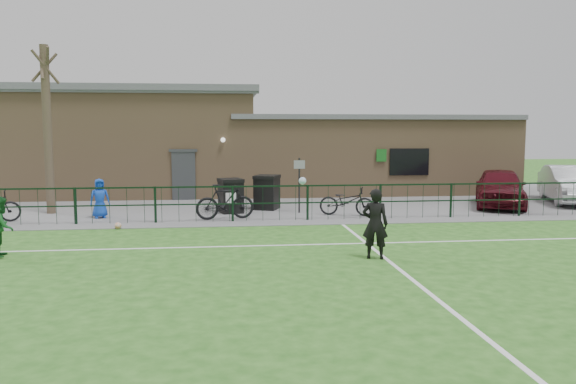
{
  "coord_description": "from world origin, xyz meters",
  "views": [
    {
      "loc": [
        -1.75,
        -10.42,
        3.01
      ],
      "look_at": [
        0.0,
        5.0,
        1.3
      ],
      "focal_mm": 35.0,
      "sensor_mm": 36.0,
      "label": 1
    }
  ],
  "objects": [
    {
      "name": "ground",
      "position": [
        0.0,
        0.0,
        0.0
      ],
      "size": [
        90.0,
        90.0,
        0.0
      ],
      "primitive_type": "plane",
      "color": "#265B1B",
      "rests_on": "ground"
    },
    {
      "name": "paving_strip",
      "position": [
        0.0,
        13.5,
        0.01
      ],
      "size": [
        34.0,
        13.0,
        0.02
      ],
      "primitive_type": "cube",
      "color": "slate",
      "rests_on": "ground"
    },
    {
      "name": "pitch_line_touch",
      "position": [
        0.0,
        7.8,
        0.0
      ],
      "size": [
        28.0,
        0.1,
        0.01
      ],
      "primitive_type": "cube",
      "color": "white",
      "rests_on": "ground"
    },
    {
      "name": "pitch_line_mid",
      "position": [
        0.0,
        4.0,
        0.0
      ],
      "size": [
        28.0,
        0.1,
        0.01
      ],
      "primitive_type": "cube",
      "color": "white",
      "rests_on": "ground"
    },
    {
      "name": "pitch_line_perp",
      "position": [
        2.0,
        0.0,
        0.0
      ],
      "size": [
        0.1,
        16.0,
        0.01
      ],
      "primitive_type": "cube",
      "color": "white",
      "rests_on": "ground"
    },
    {
      "name": "perimeter_fence",
      "position": [
        0.0,
        8.0,
        0.6
      ],
      "size": [
        28.0,
        0.1,
        1.2
      ],
      "primitive_type": "cube",
      "color": "black",
      "rests_on": "ground"
    },
    {
      "name": "bare_tree",
      "position": [
        -8.0,
        10.5,
        3.0
      ],
      "size": [
        0.3,
        0.3,
        6.0
      ],
      "primitive_type": "cylinder",
      "color": "#47392B",
      "rests_on": "ground"
    },
    {
      "name": "wheelie_bin_left",
      "position": [
        -1.54,
        9.97,
        0.6
      ],
      "size": [
        0.95,
        1.03,
        1.15
      ],
      "primitive_type": "cube",
      "rotation": [
        0.0,
        0.0,
        0.25
      ],
      "color": "black",
      "rests_on": "paving_strip"
    },
    {
      "name": "wheelie_bin_right",
      "position": [
        -0.16,
        10.71,
        0.62
      ],
      "size": [
        1.08,
        1.14,
        1.21
      ],
      "primitive_type": "cube",
      "rotation": [
        0.0,
        0.0,
        -0.38
      ],
      "color": "black",
      "rests_on": "paving_strip"
    },
    {
      "name": "sign_post",
      "position": [
        0.94,
        9.65,
        1.02
      ],
      "size": [
        0.07,
        0.07,
        2.0
      ],
      "primitive_type": "cylinder",
      "rotation": [
        0.0,
        0.0,
        0.28
      ],
      "color": "black",
      "rests_on": "paving_strip"
    },
    {
      "name": "car_maroon",
      "position": [
        9.02,
        10.46,
        0.78
      ],
      "size": [
        3.45,
        4.79,
        1.52
      ],
      "primitive_type": "imported",
      "rotation": [
        0.0,
        0.0,
        -0.42
      ],
      "color": "#4C0D16",
      "rests_on": "paving_strip"
    },
    {
      "name": "car_silver",
      "position": [
        12.42,
        11.17,
        0.78
      ],
      "size": [
        3.05,
        4.92,
        1.53
      ],
      "primitive_type": "imported",
      "rotation": [
        0.0,
        0.0,
        -0.33
      ],
      "color": "#AEB1B6",
      "rests_on": "paving_strip"
    },
    {
      "name": "bicycle_d",
      "position": [
        -1.75,
        8.44,
        0.62
      ],
      "size": [
        2.05,
        0.93,
        1.19
      ],
      "primitive_type": "imported",
      "rotation": [
        0.0,
        0.0,
        1.76
      ],
      "color": "black",
      "rests_on": "paving_strip"
    },
    {
      "name": "bicycle_e",
      "position": [
        2.51,
        8.78,
        0.53
      ],
      "size": [
        2.05,
        1.31,
        1.02
      ],
      "primitive_type": "imported",
      "rotation": [
        0.0,
        0.0,
        1.21
      ],
      "color": "black",
      "rests_on": "paving_strip"
    },
    {
      "name": "spectator_child",
      "position": [
        -6.01,
        9.2,
        0.69
      ],
      "size": [
        0.76,
        0.62,
        1.35
      ],
      "primitive_type": "imported",
      "rotation": [
        0.0,
        0.0,
        0.33
      ],
      "color": "blue",
      "rests_on": "paving_strip"
    },
    {
      "name": "goalkeeper_kick",
      "position": [
        1.71,
        2.34,
        0.85
      ],
      "size": [
        1.69,
        3.96,
        1.66
      ],
      "color": "black",
      "rests_on": "ground"
    },
    {
      "name": "outfield_player",
      "position": [
        -7.07,
        3.51,
        0.72
      ],
      "size": [
        0.64,
        0.77,
        1.44
      ],
      "primitive_type": "imported",
      "rotation": [
        0.0,
        0.0,
        1.72
      ],
      "color": "#185623",
      "rests_on": "ground"
    },
    {
      "name": "ball_ground",
      "position": [
        -5.01,
        7.01,
        0.1
      ],
      "size": [
        0.21,
        0.21,
        0.21
      ],
      "primitive_type": "sphere",
      "color": "white",
      "rests_on": "ground"
    },
    {
      "name": "clubhouse",
      "position": [
        -0.88,
        16.5,
        2.22
      ],
      "size": [
        24.25,
        5.4,
        4.96
      ],
      "color": "#A3805B",
      "rests_on": "ground"
    }
  ]
}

